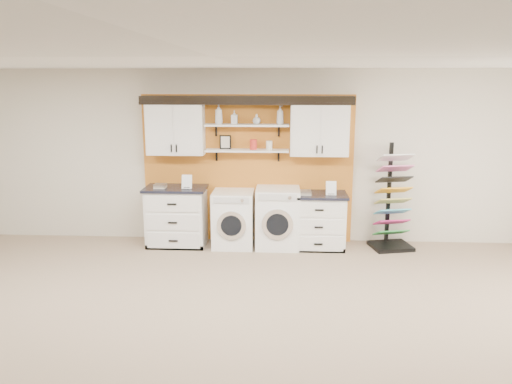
# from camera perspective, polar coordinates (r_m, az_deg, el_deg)

# --- Properties ---
(floor) EXTENTS (10.00, 10.00, 0.00)m
(floor) POSITION_cam_1_polar(r_m,az_deg,el_deg) (4.84, -4.41, -20.15)
(floor) COLOR gray
(floor) RESTS_ON ground
(ceiling) EXTENTS (10.00, 10.00, 0.00)m
(ceiling) POSITION_cam_1_polar(r_m,az_deg,el_deg) (4.07, -5.09, 15.17)
(ceiling) COLOR white
(ceiling) RESTS_ON wall_back
(wall_back) EXTENTS (10.00, 0.00, 10.00)m
(wall_back) POSITION_cam_1_polar(r_m,az_deg,el_deg) (8.14, -0.92, 4.06)
(wall_back) COLOR beige
(wall_back) RESTS_ON floor
(accent_panel) EXTENTS (3.40, 0.07, 2.40)m
(accent_panel) POSITION_cam_1_polar(r_m,az_deg,el_deg) (8.14, -0.94, 2.63)
(accent_panel) COLOR #BE6D20
(accent_panel) RESTS_ON wall_back
(upper_cabinet_left) EXTENTS (0.90, 0.35, 0.84)m
(upper_cabinet_left) POSITION_cam_1_polar(r_m,az_deg,el_deg) (8.04, -9.17, 7.24)
(upper_cabinet_left) COLOR white
(upper_cabinet_left) RESTS_ON wall_back
(upper_cabinet_right) EXTENTS (0.90, 0.35, 0.84)m
(upper_cabinet_right) POSITION_cam_1_polar(r_m,az_deg,el_deg) (7.88, 7.25, 7.19)
(upper_cabinet_right) COLOR white
(upper_cabinet_right) RESTS_ON wall_back
(shelf_lower) EXTENTS (1.32, 0.28, 0.03)m
(shelf_lower) POSITION_cam_1_polar(r_m,az_deg,el_deg) (7.92, -1.03, 4.77)
(shelf_lower) COLOR white
(shelf_lower) RESTS_ON wall_back
(shelf_upper) EXTENTS (1.32, 0.28, 0.03)m
(shelf_upper) POSITION_cam_1_polar(r_m,az_deg,el_deg) (7.88, -1.04, 7.65)
(shelf_upper) COLOR white
(shelf_upper) RESTS_ON wall_back
(crown_molding) EXTENTS (3.30, 0.41, 0.13)m
(crown_molding) POSITION_cam_1_polar(r_m,az_deg,el_deg) (7.87, -1.05, 10.55)
(crown_molding) COLOR black
(crown_molding) RESTS_ON wall_back
(picture_frame) EXTENTS (0.18, 0.02, 0.22)m
(picture_frame) POSITION_cam_1_polar(r_m,az_deg,el_deg) (7.99, -3.53, 5.72)
(picture_frame) COLOR black
(picture_frame) RESTS_ON shelf_lower
(canister_red) EXTENTS (0.11, 0.11, 0.16)m
(canister_red) POSITION_cam_1_polar(r_m,az_deg,el_deg) (7.90, -0.31, 5.45)
(canister_red) COLOR red
(canister_red) RESTS_ON shelf_lower
(canister_cream) EXTENTS (0.10, 0.10, 0.14)m
(canister_cream) POSITION_cam_1_polar(r_m,az_deg,el_deg) (7.89, 1.51, 5.36)
(canister_cream) COLOR silver
(canister_cream) RESTS_ON shelf_lower
(base_cabinet_left) EXTENTS (0.98, 0.66, 0.96)m
(base_cabinet_left) POSITION_cam_1_polar(r_m,az_deg,el_deg) (8.14, -9.05, -2.74)
(base_cabinet_left) COLOR white
(base_cabinet_left) RESTS_ON floor
(base_cabinet_right) EXTENTS (0.90, 0.66, 0.88)m
(base_cabinet_right) POSITION_cam_1_polar(r_m,az_deg,el_deg) (7.99, 7.04, -3.24)
(base_cabinet_right) COLOR white
(base_cabinet_right) RESTS_ON floor
(washer) EXTENTS (0.64, 0.71, 0.90)m
(washer) POSITION_cam_1_polar(r_m,az_deg,el_deg) (8.00, -2.59, -3.07)
(washer) COLOR white
(washer) RESTS_ON floor
(dryer) EXTENTS (0.68, 0.71, 0.96)m
(dryer) POSITION_cam_1_polar(r_m,az_deg,el_deg) (7.96, 2.49, -2.94)
(dryer) COLOR white
(dryer) RESTS_ON floor
(sample_rack) EXTENTS (0.70, 0.62, 1.67)m
(sample_rack) POSITION_cam_1_polar(r_m,az_deg,el_deg) (8.17, 15.25, -2.60)
(sample_rack) COLOR black
(sample_rack) RESTS_ON floor
(soap_bottle_a) EXTENTS (0.14, 0.14, 0.31)m
(soap_bottle_a) POSITION_cam_1_polar(r_m,az_deg,el_deg) (7.91, -4.28, 8.88)
(soap_bottle_a) COLOR silver
(soap_bottle_a) RESTS_ON shelf_upper
(soap_bottle_b) EXTENTS (0.10, 0.10, 0.21)m
(soap_bottle_b) POSITION_cam_1_polar(r_m,az_deg,el_deg) (7.88, -2.50, 8.53)
(soap_bottle_b) COLOR silver
(soap_bottle_b) RESTS_ON shelf_upper
(soap_bottle_c) EXTENTS (0.15, 0.15, 0.16)m
(soap_bottle_c) POSITION_cam_1_polar(r_m,az_deg,el_deg) (7.86, 0.07, 8.33)
(soap_bottle_c) COLOR silver
(soap_bottle_c) RESTS_ON shelf_upper
(soap_bottle_d) EXTENTS (0.16, 0.16, 0.29)m
(soap_bottle_d) POSITION_cam_1_polar(r_m,az_deg,el_deg) (7.84, 2.77, 8.79)
(soap_bottle_d) COLOR silver
(soap_bottle_d) RESTS_ON shelf_upper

